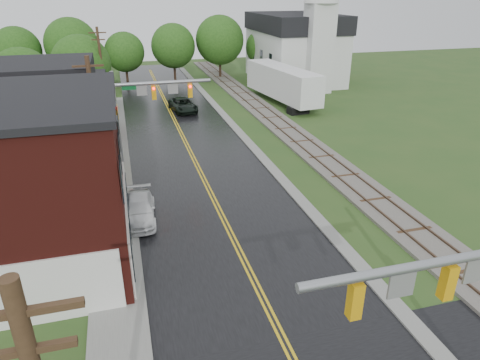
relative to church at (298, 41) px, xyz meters
name	(u,v)px	position (x,y,z in m)	size (l,w,h in m)	color
main_road	(187,146)	(-20.00, -23.74, -5.83)	(10.00, 90.00, 0.02)	black
curb_right	(232,125)	(-14.60, -18.74, -5.83)	(0.80, 70.00, 0.12)	gray
sidewalk_left	(115,175)	(-26.20, -28.74, -5.83)	(2.40, 50.00, 0.12)	gray
yellow_house	(38,135)	(-31.00, -27.74, -2.63)	(8.00, 7.00, 6.40)	tan
darkred_building	(67,115)	(-30.00, -18.74, -3.63)	(7.00, 6.00, 4.40)	#3F0F0C
church	(298,41)	(0.00, 0.00, 0.00)	(10.40, 18.40, 20.00)	silver
railroad	(275,121)	(-10.00, -18.74, -5.73)	(3.20, 80.00, 0.30)	#59544C
traffic_signal_near	(467,293)	(-16.53, -51.74, -0.87)	(7.34, 0.30, 7.20)	gray
traffic_signal_far	(144,100)	(-23.47, -26.74, -0.86)	(7.34, 0.43, 7.20)	gray
utility_pole_b	(96,126)	(-26.80, -31.74, -1.11)	(1.80, 0.28, 9.00)	#382616
utility_pole_c	(102,68)	(-26.80, -9.74, -1.11)	(1.80, 0.28, 9.00)	#382616
tree_left_c	(25,81)	(-33.85, -13.84, -1.32)	(6.00, 6.00, 7.65)	black
tree_left_e	(83,66)	(-28.85, -7.84, -1.02)	(6.40, 6.40, 8.16)	black
suv_dark	(183,105)	(-18.57, -12.14, -5.11)	(2.41, 5.22, 1.45)	black
pickup_white	(139,210)	(-24.80, -36.02, -5.18)	(1.85, 4.54, 1.32)	white
semi_trailer	(282,82)	(-6.53, -11.41, -3.35)	(4.76, 13.99, 4.23)	black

